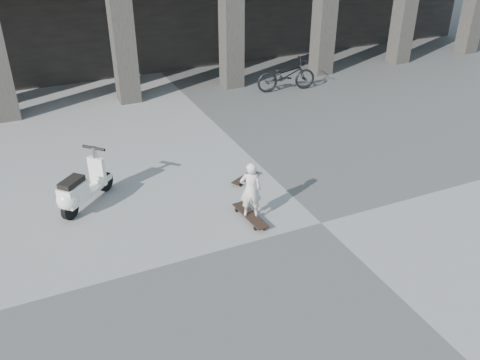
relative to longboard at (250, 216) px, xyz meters
name	(u,v)px	position (x,y,z in m)	size (l,w,h in m)	color
ground	(321,223)	(1.22, -0.71, -0.09)	(90.00, 90.00, 0.00)	#464643
longboard	(250,216)	(0.00, 0.00, 0.00)	(0.33, 1.10, 0.11)	black
skateboard_spare	(245,178)	(0.58, 1.49, -0.01)	(0.78, 0.53, 0.09)	black
child	(251,190)	(0.00, 0.00, 0.60)	(0.42, 0.28, 1.16)	beige
scooter	(78,191)	(-3.04, 1.74, 0.37)	(1.29, 1.26, 1.16)	black
bicycle	(286,75)	(4.46, 6.59, 0.44)	(0.70, 2.01, 1.06)	black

